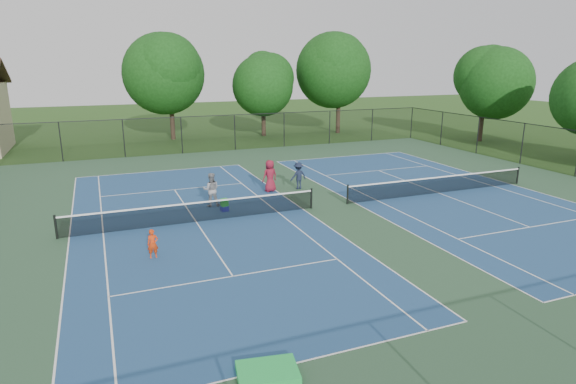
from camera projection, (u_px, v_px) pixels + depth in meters
name	position (u px, v px, depth m)	size (l,w,h in m)	color
ground	(330.00, 206.00, 25.14)	(140.00, 140.00, 0.00)	#234716
court_pad	(330.00, 206.00, 25.14)	(36.00, 36.00, 0.01)	#2D5033
tennis_court_left	(196.00, 220.00, 22.60)	(12.00, 23.83, 1.07)	navy
tennis_court_right	(439.00, 192.00, 27.63)	(12.00, 23.83, 1.07)	navy
perimeter_fence	(330.00, 176.00, 24.73)	(36.08, 36.08, 3.02)	black
tree_back_b	(169.00, 70.00, 45.28)	(7.60, 7.60, 10.03)	#2D2116
tree_back_c	(263.00, 81.00, 47.91)	(6.00, 6.00, 8.40)	#2D2116
tree_back_d	(339.00, 67.00, 49.54)	(7.80, 7.80, 10.37)	#2D2116
tree_side_e	(486.00, 79.00, 44.43)	(6.60, 6.60, 8.87)	#2D2116
child_player	(153.00, 244.00, 18.38)	(0.42, 0.27, 1.14)	red
instructor	(211.00, 190.00, 24.96)	(0.86, 0.67, 1.77)	gray
bystander_b	(298.00, 176.00, 28.38)	(1.04, 0.60, 1.61)	#171E33
bystander_c	(270.00, 176.00, 27.78)	(0.91, 0.59, 1.86)	maroon
ball_crate	(225.00, 209.00, 24.27)	(0.36, 0.30, 0.27)	#151B94
ball_hopper	(224.00, 202.00, 24.18)	(0.34, 0.28, 0.38)	green
green_tarp	(268.00, 373.00, 11.50)	(1.45, 1.02, 0.20)	green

